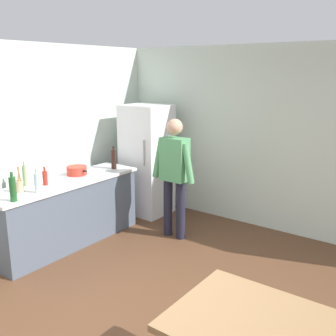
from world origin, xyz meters
TOP-DOWN VIEW (x-y plane):
  - ground_plane at (0.00, 0.00)m, footprint 14.00×14.00m
  - wall_back at (0.00, 3.00)m, footprint 6.40×0.12m
  - kitchen_counter at (-2.00, 0.80)m, footprint 0.64×2.20m
  - refrigerator at (-1.90, 2.40)m, footprint 0.70×0.67m
  - person at (-0.95, 1.85)m, footprint 0.70×0.22m
  - cooking_pot at (-2.10, 1.09)m, footprint 0.40×0.28m
  - utensil_jar at (-2.03, 0.14)m, footprint 0.11×0.11m
  - bottle_wine_dark at (-1.93, 1.66)m, footprint 0.08×0.08m
  - bottle_wine_green at (-1.78, -0.10)m, footprint 0.08×0.08m
  - bottle_sauce_red at (-2.03, 0.51)m, footprint 0.06×0.06m
  - bottle_vinegar_tall at (-2.22, 0.35)m, footprint 0.06×0.06m
  - bottle_water_clear at (-1.83, 0.25)m, footprint 0.07×0.07m

SIDE VIEW (x-z plane):
  - ground_plane at x=0.00m, z-range 0.00..0.00m
  - kitchen_counter at x=-2.00m, z-range 0.00..0.90m
  - refrigerator at x=-1.90m, z-range 0.00..1.80m
  - cooking_pot at x=-2.10m, z-range 0.90..1.02m
  - person at x=-0.95m, z-range 0.13..1.83m
  - utensil_jar at x=-2.03m, z-range 0.82..1.14m
  - bottle_sauce_red at x=-2.03m, z-range 0.88..1.12m
  - bottle_water_clear at x=-1.83m, z-range 0.88..1.18m
  - bottle_vinegar_tall at x=-2.22m, z-range 0.88..1.20m
  - bottle_wine_dark at x=-1.93m, z-range 0.88..1.22m
  - bottle_wine_green at x=-1.78m, z-range 0.88..1.22m
  - wall_back at x=0.00m, z-range 0.00..2.70m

